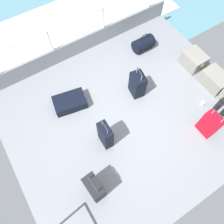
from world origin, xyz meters
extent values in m
cube|color=gray|center=(0.00, 0.00, -0.03)|extent=(4.40, 5.20, 0.06)
cube|color=gray|center=(-2.17, 0.00, 0.23)|extent=(0.06, 5.20, 0.45)
cylinder|color=silver|center=(-2.17, -0.69, 0.50)|extent=(0.04, 0.04, 1.00)
cylinder|color=silver|center=(-2.17, 0.69, 0.50)|extent=(0.04, 0.04, 1.00)
cylinder|color=silver|center=(-2.17, 2.08, 0.50)|extent=(0.04, 0.04, 1.00)
cylinder|color=silver|center=(-2.17, 0.00, 1.00)|extent=(0.04, 4.16, 0.04)
cube|color=white|center=(-3.60, 0.00, -0.34)|extent=(2.40, 7.28, 0.01)
cube|color=gray|center=(-0.30, 2.10, 0.19)|extent=(0.52, 0.43, 0.38)
torus|color=tan|center=(-0.57, 2.10, 0.27)|extent=(0.02, 0.12, 0.12)
torus|color=tan|center=(-0.03, 2.10, 0.27)|extent=(0.02, 0.12, 0.12)
cube|color=gray|center=(0.39, 2.13, 0.18)|extent=(0.60, 0.42, 0.36)
torus|color=tan|center=(0.08, 2.13, 0.25)|extent=(0.02, 0.12, 0.12)
cylinder|color=black|center=(1.12, 1.63, 0.20)|extent=(0.11, 0.11, 0.40)
cylinder|color=black|center=(0.94, 1.63, 0.20)|extent=(0.11, 0.11, 0.40)
cube|color=black|center=(-0.40, 0.48, 0.30)|extent=(0.39, 0.31, 0.61)
cylinder|color=#A5A8AD|center=(-0.50, 0.50, 0.69)|extent=(0.02, 0.02, 0.17)
cylinder|color=#A5A8AD|center=(-0.29, 0.46, 0.69)|extent=(0.02, 0.02, 0.17)
cylinder|color=#2D2D2D|center=(-0.40, 0.48, 0.77)|extent=(0.23, 0.06, 0.02)
cube|color=green|center=(-0.38, 0.61, 0.44)|extent=(0.05, 0.01, 0.08)
cube|color=black|center=(0.25, -0.75, 0.34)|extent=(0.36, 0.20, 0.67)
cylinder|color=#A5A8AD|center=(0.15, -0.75, 0.74)|extent=(0.02, 0.02, 0.14)
cylinder|color=#A5A8AD|center=(0.36, -0.76, 0.74)|extent=(0.02, 0.02, 0.14)
cylinder|color=#2D2D2D|center=(0.25, -0.75, 0.81)|extent=(0.23, 0.03, 0.02)
cube|color=white|center=(0.26, -0.66, 0.55)|extent=(0.05, 0.01, 0.08)
cube|color=black|center=(-0.91, -0.97, 0.11)|extent=(0.57, 0.77, 0.23)
cube|color=silver|center=(-0.84, -0.62, 0.17)|extent=(0.05, 0.02, 0.08)
cube|color=#B70C1E|center=(1.17, 1.15, 0.31)|extent=(0.38, 0.21, 0.63)
cylinder|color=#A5A8AD|center=(1.06, 1.14, 0.70)|extent=(0.02, 0.02, 0.14)
cylinder|color=#A5A8AD|center=(1.28, 1.15, 0.70)|extent=(0.02, 0.02, 0.14)
cylinder|color=#2D2D2D|center=(1.17, 1.15, 0.77)|extent=(0.24, 0.03, 0.02)
cube|color=green|center=(1.16, 1.25, 0.48)|extent=(0.05, 0.01, 0.08)
cube|color=black|center=(0.97, -1.43, 0.28)|extent=(0.43, 0.27, 0.57)
cylinder|color=#A5A8AD|center=(0.85, -1.43, 0.67)|extent=(0.02, 0.02, 0.20)
cylinder|color=#A5A8AD|center=(1.10, -1.42, 0.67)|extent=(0.02, 0.02, 0.20)
cylinder|color=#2D2D2D|center=(0.97, -1.43, 0.77)|extent=(0.27, 0.04, 0.02)
cube|color=white|center=(0.96, -1.30, 0.35)|extent=(0.05, 0.01, 0.08)
cylinder|color=black|center=(-1.40, 1.40, 0.17)|extent=(0.34, 0.53, 0.34)
torus|color=black|center=(-1.40, 1.40, 0.35)|extent=(0.02, 0.28, 0.28)
cylinder|color=white|center=(0.68, 1.54, 0.05)|extent=(0.08, 0.08, 0.10)
camera|label=1|loc=(1.60, -1.45, 4.33)|focal=34.89mm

